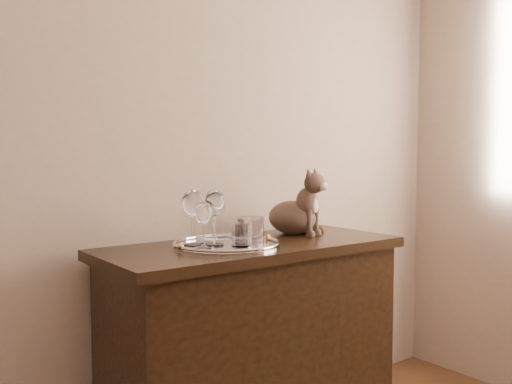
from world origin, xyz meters
The scene contains 11 objects.
wall_back centered at (0.00, 2.25, 1.35)m, with size 4.00×0.10×2.70m, color tan.
sideboard centered at (0.60, 1.94, 0.42)m, with size 1.20×0.50×0.85m, color black, non-canonical shape.
tray centered at (0.47, 1.93, 0.85)m, with size 0.40×0.40×0.01m, color silver.
wine_glass_a centered at (0.36, 1.98, 0.96)m, with size 0.08×0.08×0.21m, color white, non-canonical shape.
wine_glass_b centered at (0.43, 1.99, 0.94)m, with size 0.06×0.06×0.17m, color white, non-canonical shape.
wine_glass_c centered at (0.35, 1.89, 0.94)m, with size 0.06×0.06×0.17m, color white, non-canonical shape.
wine_glass_d centered at (0.43, 1.94, 0.96)m, with size 0.08×0.08×0.21m, color silver, non-canonical shape.
tumbler_a centered at (0.57, 1.89, 0.91)m, with size 0.09×0.09×0.10m, color white.
tumbler_b centered at (0.49, 1.86, 0.90)m, with size 0.08×0.08×0.09m, color white.
tumbler_c centered at (0.58, 1.95, 0.90)m, with size 0.08×0.08×0.09m, color silver.
cat centered at (0.89, 2.04, 0.99)m, with size 0.28×0.27×0.29m, color #4C3F2D, non-canonical shape.
Camera 1 is at (-0.70, 0.17, 1.20)m, focal length 40.00 mm.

